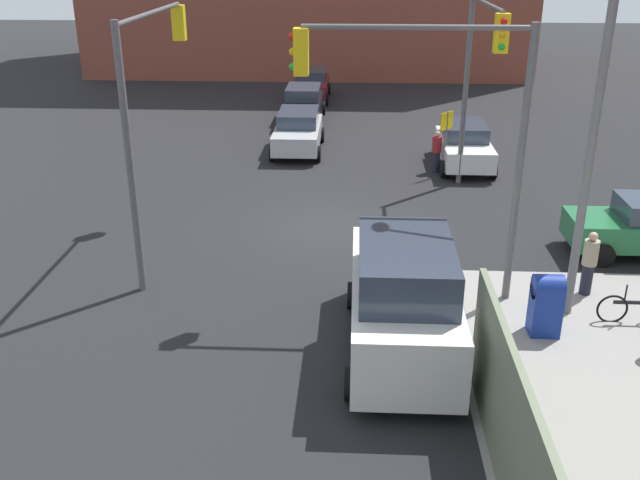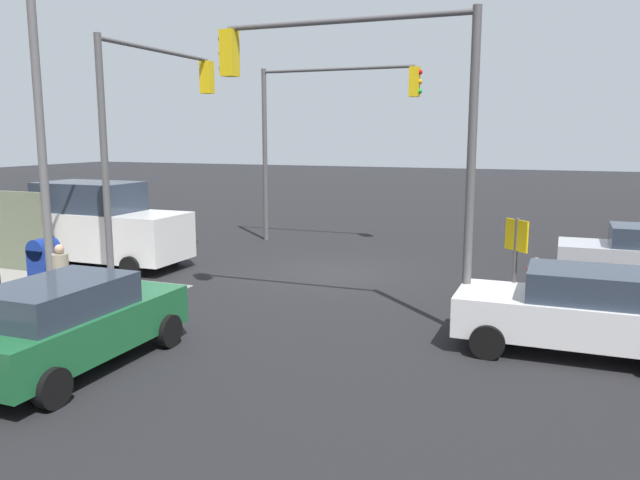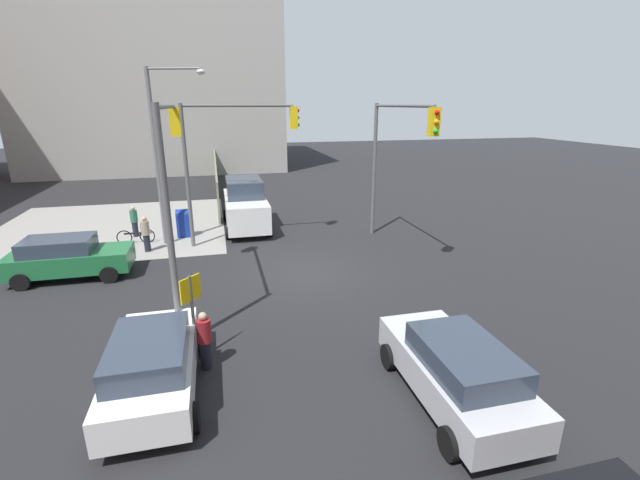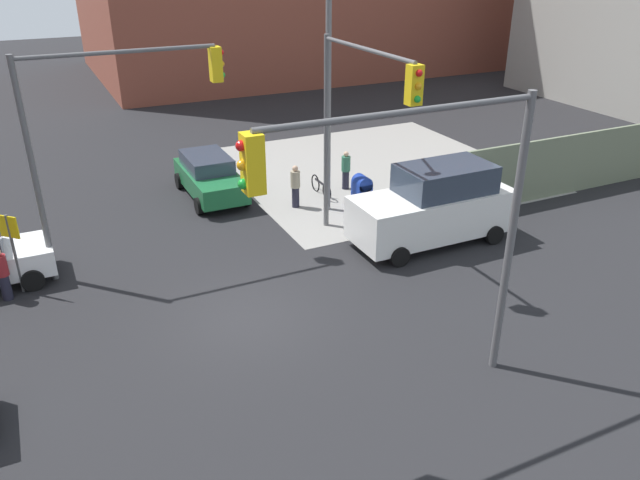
# 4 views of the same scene
# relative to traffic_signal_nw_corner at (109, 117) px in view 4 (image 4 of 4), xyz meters

# --- Properties ---
(ground_plane) EXTENTS (120.00, 120.00, 0.00)m
(ground_plane) POSITION_rel_traffic_signal_nw_corner_xyz_m (2.30, -4.50, -4.65)
(ground_plane) COLOR black
(sidewalk_corner) EXTENTS (12.00, 12.00, 0.01)m
(sidewalk_corner) POSITION_rel_traffic_signal_nw_corner_xyz_m (11.30, 4.50, -4.64)
(sidewalk_corner) COLOR gray
(sidewalk_corner) RESTS_ON ground
(construction_fence) EXTENTS (20.34, 0.12, 2.40)m
(construction_fence) POSITION_rel_traffic_signal_nw_corner_xyz_m (20.47, -1.30, -3.45)
(construction_fence) COLOR slate
(construction_fence) RESTS_ON ground
(traffic_signal_nw_corner) EXTENTS (5.74, 0.36, 6.50)m
(traffic_signal_nw_corner) POSITION_rel_traffic_signal_nw_corner_xyz_m (0.00, 0.00, 0.00)
(traffic_signal_nw_corner) COLOR #59595B
(traffic_signal_nw_corner) RESTS_ON ground
(traffic_signal_se_corner) EXTENTS (6.11, 0.36, 6.50)m
(traffic_signal_se_corner) POSITION_rel_traffic_signal_nw_corner_xyz_m (4.44, -9.00, 0.02)
(traffic_signal_se_corner) COLOR #59595B
(traffic_signal_se_corner) RESTS_ON ground
(traffic_signal_ne_corner) EXTENTS (0.36, 5.32, 6.50)m
(traffic_signal_ne_corner) POSITION_rel_traffic_signal_nw_corner_xyz_m (6.80, -2.02, -0.03)
(traffic_signal_ne_corner) COLOR #59595B
(traffic_signal_ne_corner) RESTS_ON ground
(street_lamp_corner) EXTENTS (1.17, 2.55, 8.00)m
(street_lamp_corner) POSITION_rel_traffic_signal_nw_corner_xyz_m (7.38, 0.95, 0.05)
(street_lamp_corner) COLOR slate
(street_lamp_corner) RESTS_ON ground
(warning_sign_two_way) EXTENTS (0.48, 0.48, 2.40)m
(warning_sign_two_way) POSITION_rel_traffic_signal_nw_corner_xyz_m (-3.10, -0.45, -3.01)
(warning_sign_two_way) COLOR #4C4C4C
(warning_sign_two_way) RESTS_ON ground
(mailbox_blue) EXTENTS (0.56, 0.64, 1.43)m
(mailbox_blue) POSITION_rel_traffic_signal_nw_corner_xyz_m (8.50, 0.50, -3.88)
(mailbox_blue) COLOR navy
(mailbox_blue) RESTS_ON ground
(hatchback_green) EXTENTS (2.02, 4.36, 1.62)m
(hatchback_green) POSITION_rel_traffic_signal_nw_corner_xyz_m (3.93, 4.48, -3.80)
(hatchback_green) COLOR #1E6638
(hatchback_green) RESTS_ON ground
(van_white_delivery) EXTENTS (5.40, 2.32, 2.62)m
(van_white_delivery) POSITION_rel_traffic_signal_nw_corner_xyz_m (9.43, -2.70, -3.37)
(van_white_delivery) COLOR white
(van_white_delivery) RESTS_ON ground
(pedestrian_crossing) EXTENTS (0.36, 0.36, 1.65)m
(pedestrian_crossing) POSITION_rel_traffic_signal_nw_corner_xyz_m (6.50, 2.00, -3.79)
(pedestrian_crossing) COLOR #9E937A
(pedestrian_crossing) RESTS_ON ground
(pedestrian_waiting) EXTENTS (0.36, 0.36, 1.58)m
(pedestrian_waiting) POSITION_rel_traffic_signal_nw_corner_xyz_m (9.10, 2.90, -3.83)
(pedestrian_waiting) COLOR #2D664C
(pedestrian_waiting) RESTS_ON ground
(pedestrian_walking_north) EXTENTS (0.36, 0.36, 1.57)m
(pedestrian_walking_north) POSITION_rel_traffic_signal_nw_corner_xyz_m (-3.50, -0.70, -3.84)
(pedestrian_walking_north) COLOR maroon
(pedestrian_walking_north) RESTS_ON ground
(bicycle_leaning_on_fence) EXTENTS (0.05, 1.75, 0.97)m
(bicycle_leaning_on_fence) POSITION_rel_traffic_signal_nw_corner_xyz_m (7.90, 2.70, -4.30)
(bicycle_leaning_on_fence) COLOR black
(bicycle_leaning_on_fence) RESTS_ON ground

